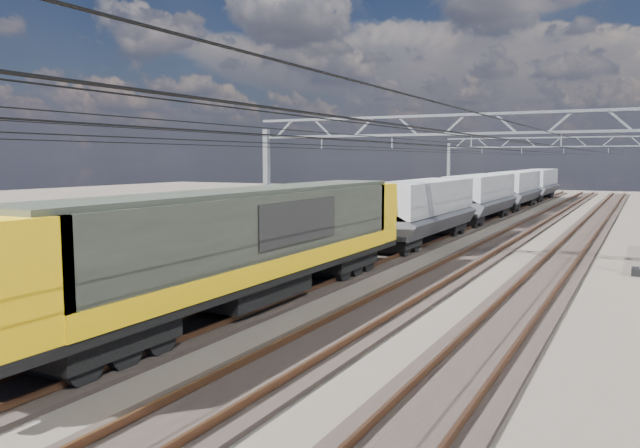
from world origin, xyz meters
The scene contains 13 objects.
ground centered at (0.00, 0.00, 0.00)m, with size 160.00×160.00×0.00m, color #2B2520.
track_outer_west centered at (-6.00, 0.00, 0.07)m, with size 2.60×140.00×0.30m.
track_loco centered at (-2.00, 0.00, 0.07)m, with size 2.60×140.00×0.30m.
track_inner_east centered at (2.00, 0.00, 0.07)m, with size 2.60×140.00×0.30m.
track_outer_east centered at (6.00, 0.00, 0.07)m, with size 2.60×140.00×0.30m.
catenary_gantry_mid centered at (0.00, 4.00, 3.91)m, with size 19.90×0.90×7.11m.
catenary_gantry_far centered at (0.00, 40.00, 3.91)m, with size 19.90×0.90×7.11m.
overhead_wires centered at (0.00, 8.00, 5.75)m, with size 12.03×140.00×0.53m.
locomotive centered at (-2.00, -8.76, 2.33)m, with size 2.76×21.10×3.62m.
hopper_wagon_lead centered at (-2.00, 8.94, 2.23)m, with size 3.38×13.00×3.25m.
hopper_wagon_mid centered at (-2.00, 23.14, 2.23)m, with size 3.38×13.00×3.25m.
hopper_wagon_third centered at (-2.00, 37.34, 2.23)m, with size 3.38×13.00×3.25m.
hopper_wagon_fourth centered at (-2.00, 51.54, 2.23)m, with size 3.38×13.00×3.25m.
Camera 1 is at (9.51, -25.64, 4.97)m, focal length 35.00 mm.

